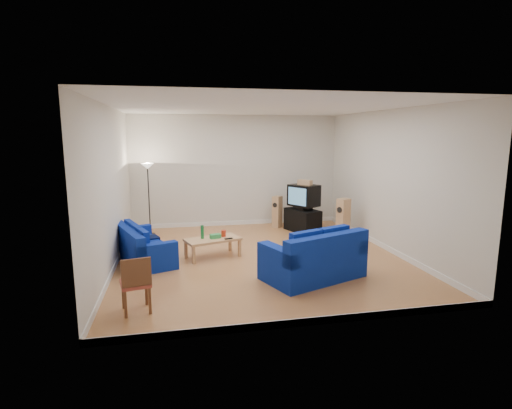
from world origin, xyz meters
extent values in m
cube|color=#9A5B2F|center=(0.00, 0.00, 0.00)|extent=(6.00, 6.50, 0.01)
cube|color=white|center=(0.00, 0.00, 3.20)|extent=(6.00, 6.50, 0.01)
cube|color=silver|center=(0.00, 3.25, 1.60)|extent=(6.00, 0.01, 3.20)
cube|color=silver|center=(0.00, -3.25, 1.60)|extent=(6.00, 0.01, 3.20)
cube|color=silver|center=(-3.00, 0.00, 1.60)|extent=(0.01, 6.50, 3.20)
cube|color=silver|center=(3.00, 0.00, 1.60)|extent=(0.01, 6.50, 3.20)
cube|color=white|center=(0.00, 3.24, 0.06)|extent=(6.00, 0.02, 0.12)
cube|color=white|center=(0.00, -3.24, 0.06)|extent=(6.00, 0.02, 0.12)
cube|color=white|center=(-2.99, 0.00, 0.06)|extent=(0.02, 6.50, 0.12)
cube|color=white|center=(2.99, 0.00, 0.06)|extent=(0.02, 6.50, 0.12)
cube|color=navy|center=(-2.45, 0.27, 0.18)|extent=(1.43, 2.06, 0.36)
cube|color=navy|center=(-2.75, 0.16, 0.55)|extent=(0.84, 1.85, 0.37)
cube|color=navy|center=(-2.75, 1.07, 0.47)|extent=(0.83, 0.46, 0.21)
cube|color=navy|center=(-2.15, -0.53, 0.47)|extent=(0.83, 0.46, 0.21)
cube|color=black|center=(-2.33, 0.32, 0.45)|extent=(0.44, 0.44, 0.10)
cube|color=navy|center=(0.71, -1.43, 0.22)|extent=(2.06, 1.60, 0.45)
cube|color=navy|center=(0.85, -1.80, 0.68)|extent=(1.78, 0.87, 0.46)
cube|color=navy|center=(-0.03, -1.72, 0.58)|extent=(0.58, 1.03, 0.26)
cube|color=navy|center=(1.44, -1.15, 0.58)|extent=(0.58, 1.03, 0.26)
cube|color=black|center=(0.65, -1.28, 0.56)|extent=(0.55, 0.55, 0.13)
cube|color=tan|center=(-1.00, 0.21, 0.40)|extent=(1.28, 0.91, 0.05)
cube|color=tan|center=(-1.44, -0.18, 0.19)|extent=(0.08, 0.08, 0.37)
cube|color=tan|center=(-1.58, 0.28, 0.19)|extent=(0.08, 0.08, 0.37)
cube|color=tan|center=(-0.42, 0.14, 0.19)|extent=(0.08, 0.08, 0.37)
cube|color=tan|center=(-0.57, 0.60, 0.19)|extent=(0.08, 0.08, 0.37)
cylinder|color=#197233|center=(-1.22, 0.22, 0.57)|extent=(0.09, 0.09, 0.29)
cube|color=green|center=(-0.94, 0.20, 0.47)|extent=(0.25, 0.18, 0.09)
cylinder|color=red|center=(-0.75, 0.31, 0.49)|extent=(0.12, 0.12, 0.14)
cube|color=black|center=(-0.67, 0.07, 0.43)|extent=(0.18, 0.10, 0.02)
cube|color=black|center=(1.65, 2.09, 0.31)|extent=(0.88, 1.14, 0.61)
cube|color=black|center=(1.67, 2.06, 0.66)|extent=(0.45, 0.50, 0.10)
cube|color=black|center=(1.69, 2.11, 1.00)|extent=(0.87, 0.93, 0.58)
cube|color=#3B6582|center=(1.45, 1.95, 1.00)|extent=(0.34, 0.52, 0.47)
cube|color=tan|center=(1.69, 2.07, 1.36)|extent=(0.37, 0.41, 0.14)
cube|color=tan|center=(1.09, 2.70, 0.45)|extent=(0.34, 0.34, 0.91)
cylinder|color=black|center=(1.00, 2.60, 0.67)|extent=(0.11, 0.10, 0.13)
cube|color=tan|center=(2.45, 1.18, 0.51)|extent=(0.38, 0.35, 1.03)
cylinder|color=black|center=(2.31, 1.11, 0.76)|extent=(0.09, 0.14, 0.15)
cylinder|color=black|center=(-2.45, 2.51, 0.02)|extent=(0.24, 0.24, 0.03)
cylinder|color=black|center=(-2.45, 2.51, 0.92)|extent=(0.03, 0.03, 1.78)
cone|color=white|center=(-2.45, 2.51, 1.84)|extent=(0.33, 0.33, 0.14)
cube|color=brown|center=(-2.53, -2.48, 0.21)|extent=(0.05, 0.05, 0.42)
cube|color=brown|center=(-2.60, -2.14, 0.21)|extent=(0.05, 0.05, 0.42)
cube|color=brown|center=(-2.19, -2.41, 0.21)|extent=(0.05, 0.05, 0.42)
cube|color=brown|center=(-2.26, -2.07, 0.21)|extent=(0.05, 0.05, 0.42)
cube|color=#9F3F34|center=(-2.39, -2.28, 0.44)|extent=(0.50, 0.50, 0.06)
cube|color=brown|center=(-2.35, -2.46, 0.67)|extent=(0.42, 0.13, 0.42)
camera|label=1|loc=(-1.75, -8.21, 2.65)|focal=28.00mm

